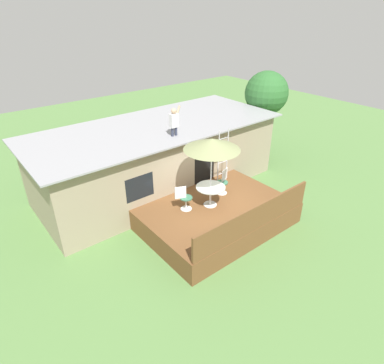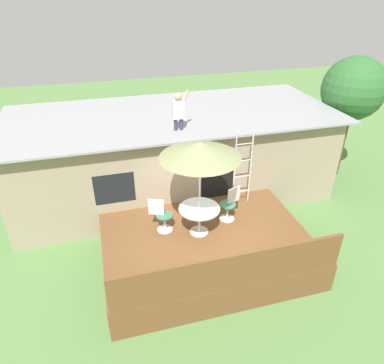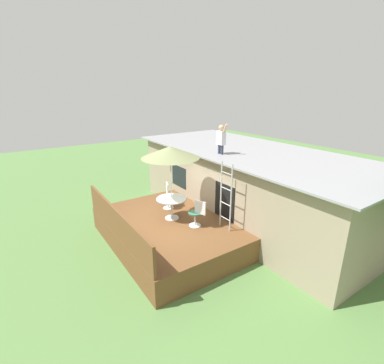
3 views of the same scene
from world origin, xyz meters
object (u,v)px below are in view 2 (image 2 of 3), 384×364
(patio_table, at_px, (199,213))
(patio_chair_left, at_px, (161,215))
(backyard_tree, at_px, (353,90))
(step_ladder, at_px, (243,169))
(person_figure, at_px, (179,109))
(patio_chair_right, at_px, (230,204))
(patio_umbrella, at_px, (200,150))

(patio_table, height_order, patio_chair_left, patio_chair_left)
(backyard_tree, bearing_deg, step_ladder, -157.25)
(person_figure, relative_size, patio_chair_left, 1.21)
(patio_table, height_order, person_figure, person_figure)
(step_ladder, bearing_deg, patio_chair_left, -164.16)
(patio_chair_left, distance_m, patio_chair_right, 1.87)
(patio_chair_left, xyz_separation_m, backyard_tree, (7.26, 2.71, 1.98))
(patio_umbrella, xyz_separation_m, patio_chair_right, (0.97, 0.38, -1.89))
(patio_umbrella, distance_m, backyard_tree, 7.06)
(patio_chair_left, distance_m, backyard_tree, 8.00)
(patio_table, distance_m, backyard_tree, 7.30)
(patio_chair_left, bearing_deg, patio_chair_right, 22.18)
(person_figure, height_order, backyard_tree, backyard_tree)
(person_figure, bearing_deg, patio_chair_left, -117.62)
(patio_umbrella, height_order, step_ladder, patio_umbrella)
(person_figure, xyz_separation_m, backyard_tree, (6.35, 0.97, -0.20))
(patio_chair_left, relative_size, patio_chair_right, 1.00)
(step_ladder, distance_m, backyard_tree, 5.36)
(patio_umbrella, bearing_deg, step_ladder, 33.98)
(patio_table, relative_size, patio_chair_left, 1.13)
(patio_table, distance_m, patio_chair_left, 0.98)
(patio_table, distance_m, person_figure, 2.93)
(step_ladder, bearing_deg, backyard_tree, 22.75)
(person_figure, relative_size, backyard_tree, 0.26)
(step_ladder, xyz_separation_m, person_figure, (-1.56, 1.04, 1.53))
(patio_table, bearing_deg, backyard_tree, 25.75)
(patio_chair_left, relative_size, backyard_tree, 0.21)
(patio_table, xyz_separation_m, patio_chair_right, (0.97, 0.38, -0.13))
(patio_table, relative_size, step_ladder, 0.47)
(patio_chair_right, relative_size, backyard_tree, 0.21)
(patio_umbrella, xyz_separation_m, patio_chair_left, (-0.90, 0.36, -1.89))
(patio_table, relative_size, patio_umbrella, 0.41)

